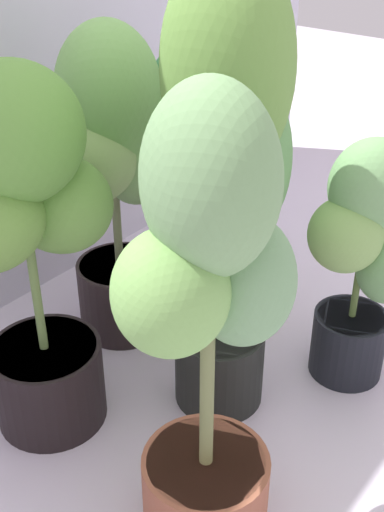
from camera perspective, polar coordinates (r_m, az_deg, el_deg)
The scene contains 7 objects.
ground_plane at distance 1.72m, azimuth 4.75°, elevation -13.07°, with size 8.00×8.00×0.00m, color silver.
potted_plant_back_left at distance 1.44m, azimuth -14.19°, elevation 1.68°, with size 0.47×0.34×0.88m.
potted_plant_front_left at distance 1.12m, azimuth 1.38°, elevation -6.10°, with size 0.38×0.31×0.94m.
potted_plant_center at distance 1.40m, azimuth 2.83°, elevation 8.22°, with size 0.38×0.32×1.08m.
potted_plant_back_right at distance 1.86m, azimuth 1.35°, elevation 9.74°, with size 0.44×0.44×0.81m.
potted_plant_back_center at distance 1.74m, azimuth -6.99°, elevation 7.65°, with size 0.43×0.36×0.88m.
potted_plant_front_right at distance 1.66m, azimuth 14.70°, elevation 0.32°, with size 0.37×0.30×0.67m.
Camera 1 is at (-1.05, -0.65, 1.20)m, focal length 46.35 mm.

